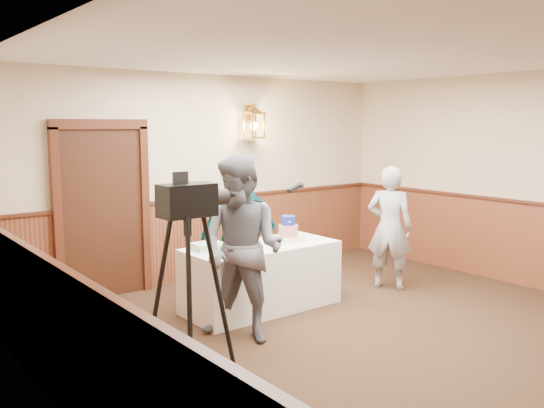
{
  "coord_description": "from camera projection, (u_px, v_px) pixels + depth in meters",
  "views": [
    {
      "loc": [
        -4.22,
        -3.3,
        2.14
      ],
      "look_at": [
        -0.33,
        1.7,
        1.25
      ],
      "focal_mm": 38.0,
      "sensor_mm": 36.0,
      "label": 1
    }
  ],
  "objects": [
    {
      "name": "assistant_p",
      "position": [
        240.0,
        231.0,
        6.94
      ],
      "size": [
        1.03,
        0.53,
        1.69
      ],
      "primitive_type": "imported",
      "rotation": [
        0.0,
        0.0,
        3.02
      ],
      "color": "#074851",
      "rests_on": "ground"
    },
    {
      "name": "room_shell",
      "position": [
        374.0,
        188.0,
        5.55
      ],
      "size": [
        6.02,
        7.02,
        2.81
      ],
      "color": "beige",
      "rests_on": "ground"
    },
    {
      "name": "tiered_cake",
      "position": [
        288.0,
        231.0,
        6.83
      ],
      "size": [
        0.31,
        0.31,
        0.3
      ],
      "rotation": [
        0.0,
        0.0,
        -0.06
      ],
      "color": "#FBEDC5",
      "rests_on": "display_table"
    },
    {
      "name": "ground",
      "position": [
        410.0,
        351.0,
        5.44
      ],
      "size": [
        7.0,
        7.0,
        0.0
      ],
      "primitive_type": "plane",
      "color": "black",
      "rests_on": "ground"
    },
    {
      "name": "baker",
      "position": [
        390.0,
        228.0,
        7.44
      ],
      "size": [
        0.62,
        0.7,
        1.6
      ],
      "primitive_type": "imported",
      "rotation": [
        0.0,
        0.0,
        2.07
      ],
      "color": "#A1A2A6",
      "rests_on": "ground"
    },
    {
      "name": "interviewer",
      "position": [
        242.0,
        249.0,
        5.63
      ],
      "size": [
        1.62,
        1.11,
        1.83
      ],
      "rotation": [
        0.0,
        0.0,
        -1.1
      ],
      "color": "slate",
      "rests_on": "ground"
    },
    {
      "name": "sheet_cake_yellow",
      "position": [
        236.0,
        247.0,
        6.35
      ],
      "size": [
        0.41,
        0.36,
        0.07
      ],
      "primitive_type": "cube",
      "rotation": [
        0.0,
        0.0,
        -0.36
      ],
      "color": "#FFED98",
      "rests_on": "display_table"
    },
    {
      "name": "sheet_cake_green",
      "position": [
        208.0,
        246.0,
        6.38
      ],
      "size": [
        0.34,
        0.28,
        0.08
      ],
      "primitive_type": "cube",
      "rotation": [
        0.0,
        0.0,
        -0.05
      ],
      "color": "#ADF1AA",
      "rests_on": "display_table"
    },
    {
      "name": "tv_camera_rig",
      "position": [
        189.0,
        305.0,
        4.4
      ],
      "size": [
        0.66,
        0.62,
        1.7
      ],
      "rotation": [
        0.0,
        0.0,
        0.02
      ],
      "color": "black",
      "rests_on": "ground"
    },
    {
      "name": "display_table",
      "position": [
        261.0,
        277.0,
        6.67
      ],
      "size": [
        1.8,
        0.8,
        0.75
      ],
      "primitive_type": "cube",
      "color": "white",
      "rests_on": "ground"
    }
  ]
}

